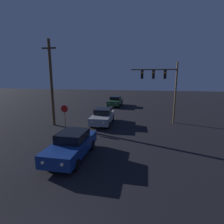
% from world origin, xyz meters
% --- Properties ---
extents(car_near, '(2.02, 4.75, 1.62)m').
position_xyz_m(car_near, '(-1.68, 7.14, 0.82)').
color(car_near, navy).
rests_on(car_near, ground_plane).
extents(car_mid, '(2.10, 4.78, 1.62)m').
position_xyz_m(car_mid, '(-1.57, 15.13, 0.82)').
color(car_mid, '#99999E').
rests_on(car_mid, ground_plane).
extents(car_far, '(2.11, 4.78, 1.62)m').
position_xyz_m(car_far, '(-2.06, 26.54, 0.82)').
color(car_far, '#1E4728').
rests_on(car_far, ground_plane).
extents(traffic_signal_mast, '(4.84, 0.30, 6.48)m').
position_xyz_m(traffic_signal_mast, '(4.61, 16.93, 4.43)').
color(traffic_signal_mast, brown).
rests_on(traffic_signal_mast, ground_plane).
extents(stop_sign, '(0.69, 0.07, 2.32)m').
position_xyz_m(stop_sign, '(-4.73, 12.70, 1.62)').
color(stop_sign, brown).
rests_on(stop_sign, ground_plane).
extents(utility_pole, '(1.40, 0.28, 8.51)m').
position_xyz_m(utility_pole, '(-6.45, 13.71, 4.39)').
color(utility_pole, '#4C3823').
rests_on(utility_pole, ground_plane).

